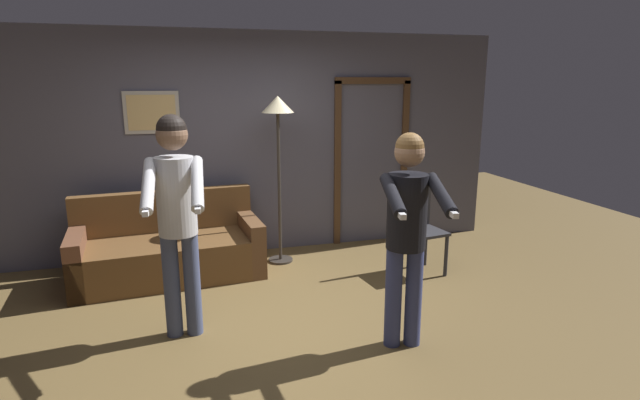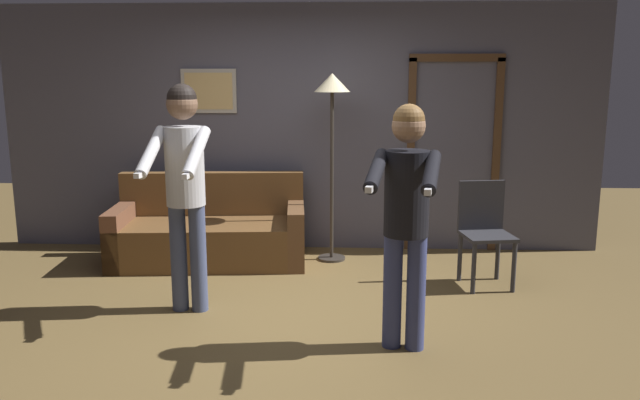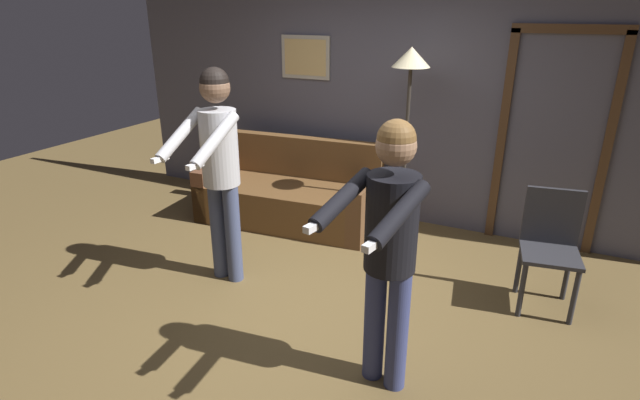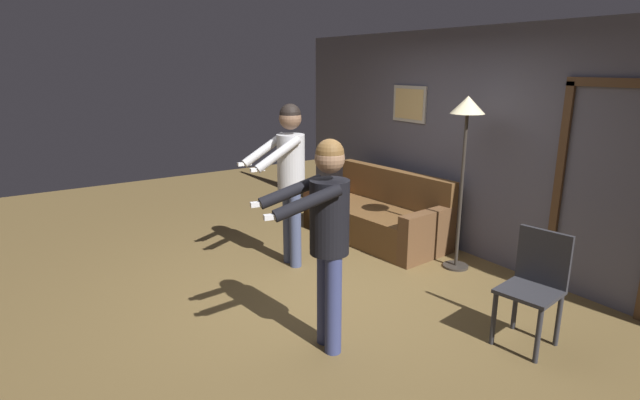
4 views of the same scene
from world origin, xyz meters
TOP-DOWN VIEW (x-y plane):
  - ground_plane at (0.00, 0.00)m, footprint 12.00×12.00m
  - back_wall_assembly at (0.02, 2.07)m, footprint 6.40×0.10m
  - couch at (-0.87, 1.46)m, footprint 1.97×1.01m
  - torchiere_lamp at (0.36, 1.59)m, footprint 0.35×0.35m
  - person_standing_left at (-0.74, 0.10)m, footprint 0.46×0.70m
  - person_standing_right at (0.91, -0.54)m, footprint 0.52×0.73m
  - dining_chair_distant at (1.75, 0.90)m, footprint 0.48×0.48m

SIDE VIEW (x-z plane):
  - ground_plane at x=0.00m, z-range 0.00..0.00m
  - couch at x=-0.87m, z-range -0.16..0.71m
  - dining_chair_distant at x=1.75m, z-range 0.06..0.99m
  - person_standing_right at x=0.91m, z-range 0.18..1.85m
  - person_standing_left at x=-0.74m, z-range 0.20..2.00m
  - back_wall_assembly at x=0.02m, z-range 0.00..2.60m
  - torchiere_lamp at x=0.36m, z-range 0.65..2.53m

